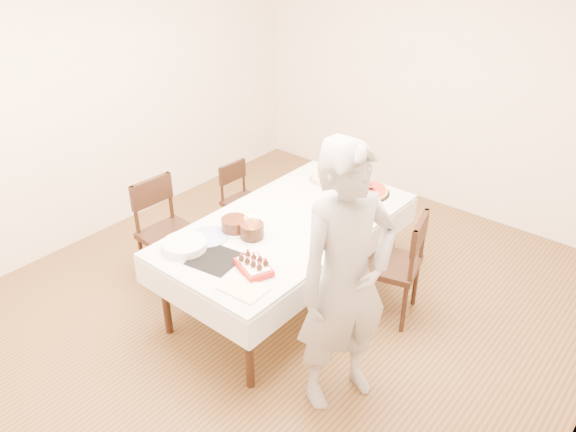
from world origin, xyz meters
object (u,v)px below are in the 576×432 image
Objects in this scene: chair_right_savory at (390,265)px; chair_left_savory at (245,203)px; birthday_cake at (252,226)px; strawberry_box at (254,266)px; cola_glass at (326,164)px; taper_candle at (334,195)px; layer_cake at (235,225)px; pizza_white at (327,178)px; person at (346,281)px; pizza_pepperoni at (366,191)px; pasta_bowl at (356,205)px; dining_table at (288,261)px; chair_left_dessert at (170,235)px.

chair_left_savory is at bearing 161.09° from chair_right_savory.
birthday_cake is 0.44m from strawberry_box.
cola_glass is 0.35× the size of strawberry_box.
taper_candle reaches higher than layer_cake.
pizza_white is 1.17m from layer_cake.
pizza_white is 3.31× the size of cola_glass.
pizza_white is at bearing 131.33° from taper_candle.
chair_left_savory is at bearing 83.01° from person.
layer_cake is at bearing -110.19° from pizza_pepperoni.
pasta_bowl is 0.21m from taper_candle.
taper_candle reaches higher than chair_right_savory.
dining_table is 2.25× the size of chair_left_dessert.
chair_left_dessert is 3.66× the size of layer_cake.
cola_glass is 1.37m from birthday_cake.
chair_left_dessert reaches higher than chair_left_savory.
cola_glass is (-0.53, 0.61, -0.10)m from taper_candle.
taper_candle is at bearing 177.28° from chair_left_savory.
taper_candle is 1.05× the size of strawberry_box.
person is 1.03m from birthday_cake.
chair_right_savory is 1.19m from strawberry_box.
taper_candle is at bearing -138.90° from pasta_bowl.
chair_right_savory is 1.15m from birthday_cake.
person is 6.70× the size of strawberry_box.
layer_cake reaches higher than strawberry_box.
chair_left_savory is 1.27m from pizza_pepperoni.
person is 7.21× the size of layer_cake.
chair_right_savory is 9.46× the size of cola_glass.
pasta_bowl is 0.83m from cola_glass.
birthday_cake is (-0.23, -0.73, -0.05)m from taper_candle.
chair_right_savory is at bearing 26.78° from dining_table.
person is at bearing -10.12° from layer_cake.
chair_left_dessert is (-1.67, -0.83, 0.01)m from chair_right_savory.
dining_table is 1.04m from chair_left_dessert.
pizza_white is 1.16m from birthday_cake.
pasta_bowl is (-0.43, 0.13, 0.33)m from chair_right_savory.
layer_cake is 0.93× the size of strawberry_box.
pasta_bowl is (0.31, 0.50, 0.43)m from dining_table.
dining_table is at bearing -168.07° from chair_right_savory.
person is at bearing 6.98° from strawberry_box.
layer_cake reaches higher than pizza_pepperoni.
pasta_bowl is at bearing 52.59° from person.
layer_cake is at bearing -122.12° from pasta_bowl.
taper_candle is 1.13× the size of layer_cake.
person is 6.37× the size of taper_candle.
layer_cake reaches higher than pizza_white.
taper_candle is (0.17, 0.38, 0.52)m from dining_table.
cola_glass is at bearing 163.34° from pizza_pepperoni.
cola_glass is at bearing 135.85° from chair_right_savory.
chair_left_dessert is 9.61× the size of cola_glass.
chair_left_dessert is at bearing -111.61° from cola_glass.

